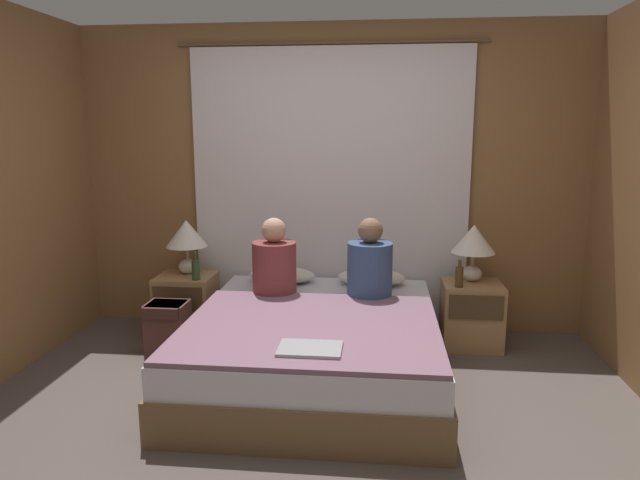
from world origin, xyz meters
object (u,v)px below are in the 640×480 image
(lamp_left, at_px, (187,237))
(person_left_in_bed, at_px, (274,264))
(nightstand_right, at_px, (471,315))
(pillow_right, at_px, (371,277))
(laptop_on_bed, at_px, (310,349))
(person_right_in_bed, at_px, (370,266))
(beer_bottle_on_left_stand, at_px, (196,269))
(bed, at_px, (315,347))
(lamp_right, at_px, (474,242))
(pillow_left, at_px, (282,275))
(beer_bottle_on_right_stand, at_px, (459,276))
(backpack_on_floor, at_px, (168,326))
(nightstand_left, at_px, (187,305))

(lamp_left, distance_m, person_left_in_bed, 0.86)
(nightstand_right, relative_size, lamp_left, 1.14)
(pillow_right, bearing_deg, laptop_on_bed, -101.82)
(lamp_left, xyz_separation_m, person_right_in_bed, (1.48, -0.34, -0.12))
(beer_bottle_on_left_stand, bearing_deg, bed, -30.13)
(lamp_right, distance_m, laptop_on_bed, 1.86)
(pillow_left, height_order, person_right_in_bed, person_right_in_bed)
(nightstand_right, relative_size, pillow_right, 0.94)
(lamp_right, relative_size, beer_bottle_on_right_stand, 2.09)
(nightstand_right, bearing_deg, pillow_left, 176.99)
(beer_bottle_on_left_stand, distance_m, laptop_on_bed, 1.66)
(person_right_in_bed, relative_size, backpack_on_floor, 1.44)
(lamp_right, bearing_deg, nightstand_right, -90.00)
(bed, height_order, nightstand_right, nightstand_right)
(nightstand_left, distance_m, beer_bottle_on_right_stand, 2.18)
(laptop_on_bed, bearing_deg, nightstand_left, 130.19)
(laptop_on_bed, bearing_deg, lamp_left, 128.84)
(pillow_right, relative_size, beer_bottle_on_right_stand, 2.52)
(lamp_left, relative_size, laptop_on_bed, 1.27)
(backpack_on_floor, bearing_deg, pillow_left, 34.35)
(pillow_left, height_order, beer_bottle_on_right_stand, beer_bottle_on_right_stand)
(nightstand_right, relative_size, beer_bottle_on_left_stand, 2.28)
(lamp_left, xyz_separation_m, backpack_on_floor, (0.01, -0.52, -0.58))
(bed, bearing_deg, beer_bottle_on_right_stand, 29.98)
(bed, height_order, person_left_in_bed, person_left_in_bed)
(person_right_in_bed, bearing_deg, bed, -129.21)
(pillow_right, bearing_deg, person_right_in_bed, -91.58)
(beer_bottle_on_right_stand, bearing_deg, nightstand_left, 176.79)
(person_right_in_bed, bearing_deg, pillow_left, 153.43)
(person_left_in_bed, height_order, backpack_on_floor, person_left_in_bed)
(beer_bottle_on_left_stand, xyz_separation_m, backpack_on_floor, (-0.12, -0.33, -0.36))
(nightstand_right, height_order, person_right_in_bed, person_right_in_bed)
(person_right_in_bed, bearing_deg, lamp_left, 166.92)
(person_left_in_bed, relative_size, beer_bottle_on_left_stand, 2.63)
(nightstand_right, relative_size, backpack_on_floor, 1.22)
(bed, bearing_deg, person_left_in_bed, 129.52)
(beer_bottle_on_left_stand, bearing_deg, pillow_left, 17.10)
(pillow_right, xyz_separation_m, laptop_on_bed, (-0.31, -1.48, -0.02))
(bed, distance_m, pillow_left, 0.91)
(laptop_on_bed, bearing_deg, lamp_right, 53.58)
(lamp_left, relative_size, beer_bottle_on_right_stand, 2.09)
(pillow_left, distance_m, person_left_in_bed, 0.40)
(nightstand_right, xyz_separation_m, pillow_right, (-0.78, 0.08, 0.25))
(lamp_left, xyz_separation_m, beer_bottle_on_left_stand, (0.13, -0.19, -0.22))
(pillow_right, bearing_deg, lamp_left, -179.63)
(nightstand_right, bearing_deg, person_right_in_bed, -160.64)
(lamp_right, relative_size, beer_bottle_on_left_stand, 2.00)
(lamp_left, relative_size, pillow_left, 0.83)
(lamp_right, xyz_separation_m, beer_bottle_on_left_stand, (-2.14, -0.19, -0.22))
(nightstand_right, bearing_deg, lamp_right, 90.00)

